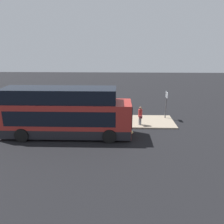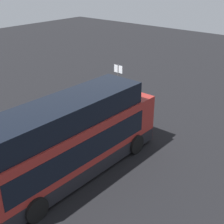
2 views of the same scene
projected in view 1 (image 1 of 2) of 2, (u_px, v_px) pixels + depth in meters
The scene contains 9 objects.
ground at pixel (60, 135), 17.77m from camera, with size 80.00×80.00×0.00m, color black.
platform at pixel (69, 121), 20.93m from camera, with size 20.00×3.46×0.13m.
bus_lead at pixel (65, 115), 17.20m from camera, with size 10.39×2.75×3.93m.
passenger_boarding at pixel (93, 113), 19.82m from camera, with size 0.48×0.64×1.77m.
passenger_waiting at pixel (104, 114), 19.93m from camera, with size 0.48×0.48×1.58m.
passenger_with_bags at pixel (140, 115), 19.46m from camera, with size 0.38×0.55×1.69m.
suitcase at pixel (97, 122), 19.57m from camera, with size 0.35×0.20×0.87m.
sign_post at pixel (166, 101), 21.07m from camera, with size 0.10×0.76×2.65m.
trash_bin at pixel (96, 114), 21.61m from camera, with size 0.44×0.44×0.65m.
Camera 1 is at (4.75, -16.23, 7.19)m, focal length 35.00 mm.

